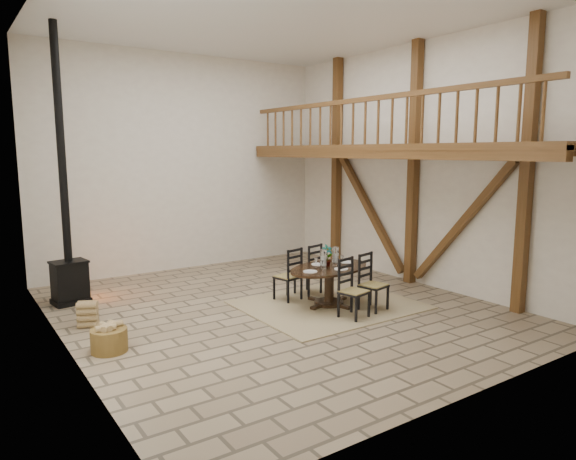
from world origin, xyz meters
TOP-DOWN VIEW (x-y plane):
  - ground at (0.00, 0.00)m, footprint 8.00×8.00m
  - room_shell at (1.19, 0.00)m, footprint 7.02×8.02m
  - rug at (0.89, -0.35)m, footprint 3.00×2.50m
  - dining_table at (0.89, -0.35)m, footprint 1.92×2.10m
  - wood_stove at (-2.97, 2.43)m, footprint 0.68×0.55m
  - log_basket at (-3.03, -0.33)m, footprint 0.50×0.50m
  - log_stack at (-3.03, 0.89)m, footprint 0.36×0.32m

SIDE VIEW (x-z plane):
  - ground at x=0.00m, z-range 0.00..0.00m
  - rug at x=0.89m, z-range 0.00..0.02m
  - log_basket at x=-3.03m, z-range -0.03..0.39m
  - log_stack at x=-3.03m, z-range 0.00..0.42m
  - dining_table at x=0.89m, z-range -0.14..0.97m
  - wood_stove at x=-2.97m, z-range -1.36..3.64m
  - room_shell at x=1.19m, z-range 0.51..5.52m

